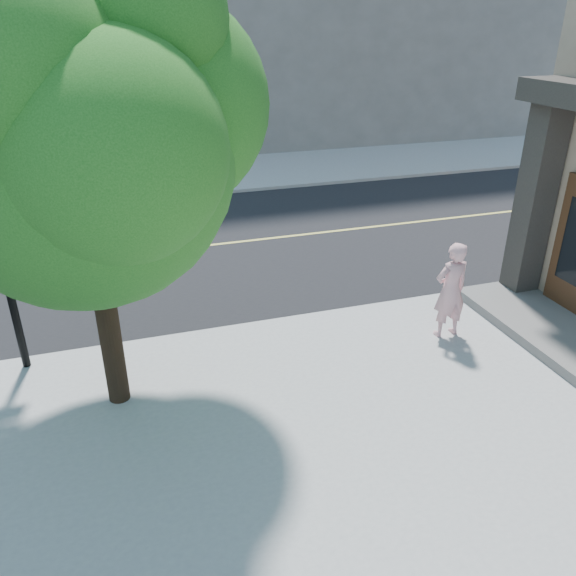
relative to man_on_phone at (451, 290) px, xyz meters
name	(u,v)px	position (x,y,z in m)	size (l,w,h in m)	color
ground	(25,363)	(-7.33, 1.52, -1.02)	(140.00, 140.00, 0.00)	black
road_ew	(43,264)	(-7.33, 6.02, -1.02)	(140.00, 9.00, 0.01)	black
sidewalk_ne	(320,120)	(6.17, 23.02, -0.96)	(29.00, 25.00, 0.12)	#A2A2A1
man_on_phone	(451,290)	(0.00, 0.00, 0.00)	(0.66, 0.43, 1.80)	#E2A3A9
street_tree	(85,120)	(-5.70, -0.16, 3.25)	(4.84, 4.40, 6.43)	black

